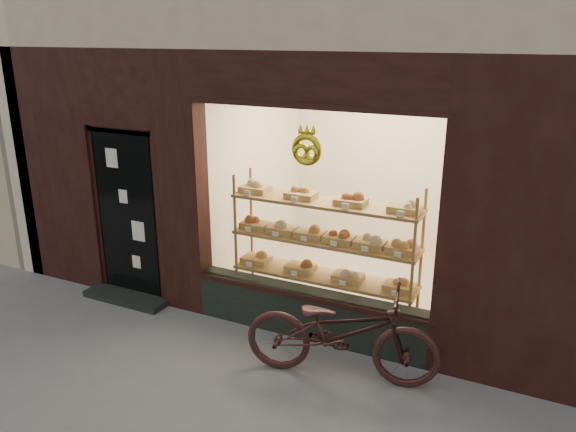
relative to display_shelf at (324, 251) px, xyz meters
The scene contains 2 objects.
display_shelf is the anchor object (origin of this frame).
bicycle 1.25m from the display_shelf, 59.26° to the right, with size 0.66×1.90×1.00m, color #321718.
Camera 1 is at (2.70, -3.04, 3.26)m, focal length 35.00 mm.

